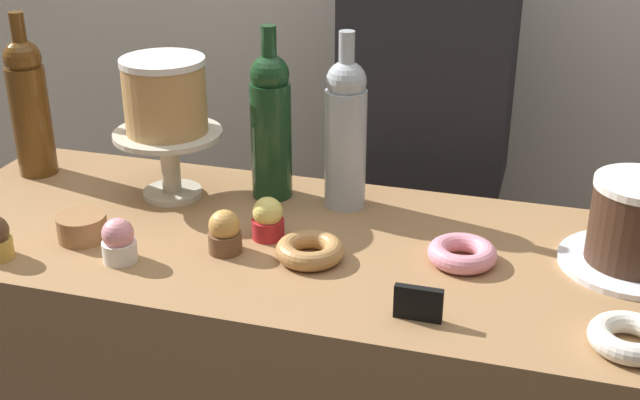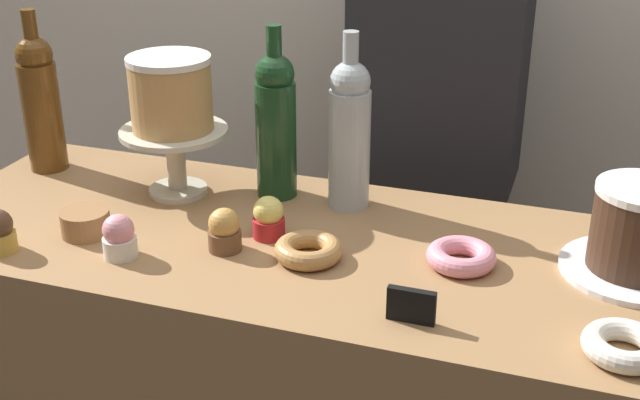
{
  "view_description": "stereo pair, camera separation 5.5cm",
  "coord_description": "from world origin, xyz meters",
  "px_view_note": "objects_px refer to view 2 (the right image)",
  "views": [
    {
      "loc": [
        0.35,
        -1.2,
        1.58
      ],
      "look_at": [
        0.0,
        0.0,
        1.01
      ],
      "focal_mm": 46.66,
      "sensor_mm": 36.0,
      "label": 1
    },
    {
      "loc": [
        0.41,
        -1.18,
        1.58
      ],
      "look_at": [
        0.0,
        0.0,
        1.01
      ],
      "focal_mm": 46.66,
      "sensor_mm": 36.0,
      "label": 2
    }
  ],
  "objects_px": {
    "white_layer_cake": "(171,93)",
    "donut_pink": "(461,258)",
    "cupcake_lemon": "(269,218)",
    "donut_sugar": "(624,346)",
    "donut_maple": "(309,250)",
    "wine_bottle_amber": "(41,101)",
    "cookie_stack": "(85,223)",
    "wine_bottle_green": "(276,123)",
    "cake_stand_pedestal": "(175,150)",
    "cupcake_strawberry": "(119,237)",
    "cupcake_caramel": "(224,231)",
    "barista_figure": "(432,180)",
    "wine_bottle_clear": "(350,132)",
    "price_sign_chalkboard": "(411,306)"
  },
  "relations": [
    {
      "from": "cookie_stack",
      "to": "barista_figure",
      "type": "bearing_deg",
      "value": 53.75
    },
    {
      "from": "cupcake_lemon",
      "to": "donut_sugar",
      "type": "relative_size",
      "value": 0.66
    },
    {
      "from": "cake_stand_pedestal",
      "to": "cupcake_caramel",
      "type": "height_order",
      "value": "cake_stand_pedestal"
    },
    {
      "from": "white_layer_cake",
      "to": "cupcake_lemon",
      "type": "bearing_deg",
      "value": -25.96
    },
    {
      "from": "wine_bottle_amber",
      "to": "cookie_stack",
      "type": "relative_size",
      "value": 3.87
    },
    {
      "from": "wine_bottle_amber",
      "to": "barista_figure",
      "type": "height_order",
      "value": "barista_figure"
    },
    {
      "from": "donut_pink",
      "to": "wine_bottle_amber",
      "type": "bearing_deg",
      "value": 170.76
    },
    {
      "from": "donut_maple",
      "to": "cookie_stack",
      "type": "xyz_separation_m",
      "value": [
        -0.39,
        -0.04,
        0.01
      ]
    },
    {
      "from": "wine_bottle_clear",
      "to": "donut_sugar",
      "type": "distance_m",
      "value": 0.61
    },
    {
      "from": "cake_stand_pedestal",
      "to": "wine_bottle_amber",
      "type": "xyz_separation_m",
      "value": [
        -0.31,
        0.03,
        0.06
      ]
    },
    {
      "from": "cupcake_lemon",
      "to": "donut_pink",
      "type": "relative_size",
      "value": 0.66
    },
    {
      "from": "cupcake_lemon",
      "to": "cupcake_strawberry",
      "type": "bearing_deg",
      "value": -144.43
    },
    {
      "from": "donut_sugar",
      "to": "donut_pink",
      "type": "relative_size",
      "value": 1.0
    },
    {
      "from": "white_layer_cake",
      "to": "cupcake_lemon",
      "type": "distance_m",
      "value": 0.31
    },
    {
      "from": "cupcake_strawberry",
      "to": "donut_maple",
      "type": "relative_size",
      "value": 0.66
    },
    {
      "from": "wine_bottle_amber",
      "to": "wine_bottle_clear",
      "type": "relative_size",
      "value": 1.0
    },
    {
      "from": "wine_bottle_clear",
      "to": "cupcake_caramel",
      "type": "height_order",
      "value": "wine_bottle_clear"
    },
    {
      "from": "donut_pink",
      "to": "wine_bottle_green",
      "type": "bearing_deg",
      "value": 155.97
    },
    {
      "from": "cupcake_caramel",
      "to": "cookie_stack",
      "type": "xyz_separation_m",
      "value": [
        -0.25,
        -0.03,
        -0.01
      ]
    },
    {
      "from": "cake_stand_pedestal",
      "to": "donut_pink",
      "type": "height_order",
      "value": "cake_stand_pedestal"
    },
    {
      "from": "white_layer_cake",
      "to": "wine_bottle_amber",
      "type": "xyz_separation_m",
      "value": [
        -0.31,
        0.03,
        -0.06
      ]
    },
    {
      "from": "barista_figure",
      "to": "price_sign_chalkboard",
      "type": "bearing_deg",
      "value": -80.89
    },
    {
      "from": "donut_sugar",
      "to": "donut_maple",
      "type": "height_order",
      "value": "same"
    },
    {
      "from": "wine_bottle_green",
      "to": "donut_pink",
      "type": "distance_m",
      "value": 0.44
    },
    {
      "from": "cake_stand_pedestal",
      "to": "donut_sugar",
      "type": "xyz_separation_m",
      "value": [
        0.81,
        -0.29,
        -0.07
      ]
    },
    {
      "from": "wine_bottle_green",
      "to": "cookie_stack",
      "type": "distance_m",
      "value": 0.38
    },
    {
      "from": "cupcake_lemon",
      "to": "donut_pink",
      "type": "bearing_deg",
      "value": 0.12
    },
    {
      "from": "price_sign_chalkboard",
      "to": "wine_bottle_amber",
      "type": "bearing_deg",
      "value": 158.77
    },
    {
      "from": "donut_sugar",
      "to": "barista_figure",
      "type": "xyz_separation_m",
      "value": [
        -0.41,
        0.73,
        -0.11
      ]
    },
    {
      "from": "cookie_stack",
      "to": "donut_pink",
      "type": "bearing_deg",
      "value": 8.54
    },
    {
      "from": "cake_stand_pedestal",
      "to": "wine_bottle_green",
      "type": "bearing_deg",
      "value": 17.48
    },
    {
      "from": "cake_stand_pedestal",
      "to": "donut_sugar",
      "type": "bearing_deg",
      "value": -19.41
    },
    {
      "from": "donut_sugar",
      "to": "price_sign_chalkboard",
      "type": "bearing_deg",
      "value": -178.08
    },
    {
      "from": "wine_bottle_green",
      "to": "cupcake_strawberry",
      "type": "xyz_separation_m",
      "value": [
        -0.15,
        -0.32,
        -0.11
      ]
    },
    {
      "from": "white_layer_cake",
      "to": "donut_sugar",
      "type": "relative_size",
      "value": 1.37
    },
    {
      "from": "barista_figure",
      "to": "donut_pink",
      "type": "bearing_deg",
      "value": -74.25
    },
    {
      "from": "cake_stand_pedestal",
      "to": "cookie_stack",
      "type": "relative_size",
      "value": 2.4
    },
    {
      "from": "cake_stand_pedestal",
      "to": "cupcake_caramel",
      "type": "xyz_separation_m",
      "value": [
        0.18,
        -0.18,
        -0.05
      ]
    },
    {
      "from": "wine_bottle_green",
      "to": "cake_stand_pedestal",
      "type": "bearing_deg",
      "value": -162.52
    },
    {
      "from": "donut_sugar",
      "to": "barista_figure",
      "type": "distance_m",
      "value": 0.84
    },
    {
      "from": "wine_bottle_clear",
      "to": "wine_bottle_green",
      "type": "bearing_deg",
      "value": 178.9
    },
    {
      "from": "wine_bottle_amber",
      "to": "price_sign_chalkboard",
      "type": "xyz_separation_m",
      "value": [
        0.84,
        -0.33,
        -0.12
      ]
    },
    {
      "from": "wine_bottle_clear",
      "to": "cupcake_caramel",
      "type": "bearing_deg",
      "value": -121.15
    },
    {
      "from": "cake_stand_pedestal",
      "to": "cupcake_caramel",
      "type": "relative_size",
      "value": 2.72
    },
    {
      "from": "wine_bottle_green",
      "to": "barista_figure",
      "type": "relative_size",
      "value": 0.2
    },
    {
      "from": "wine_bottle_clear",
      "to": "barista_figure",
      "type": "distance_m",
      "value": 0.46
    },
    {
      "from": "barista_figure",
      "to": "wine_bottle_green",
      "type": "bearing_deg",
      "value": -120.55
    },
    {
      "from": "price_sign_chalkboard",
      "to": "donut_sugar",
      "type": "bearing_deg",
      "value": 1.92
    },
    {
      "from": "donut_sugar",
      "to": "donut_maple",
      "type": "xyz_separation_m",
      "value": [
        -0.49,
        0.12,
        0.0
      ]
    },
    {
      "from": "white_layer_cake",
      "to": "donut_pink",
      "type": "height_order",
      "value": "white_layer_cake"
    }
  ]
}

